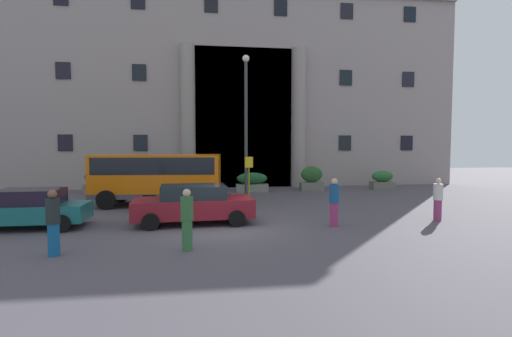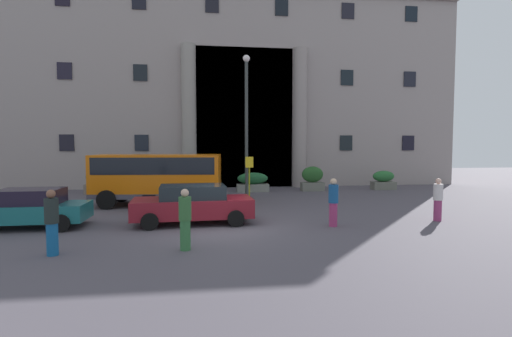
% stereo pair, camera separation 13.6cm
% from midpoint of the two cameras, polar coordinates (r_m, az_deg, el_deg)
% --- Properties ---
extents(ground_plane, '(80.00, 64.00, 0.12)m').
position_cam_midpoint_polar(ground_plane, '(14.29, -5.12, -8.90)').
color(ground_plane, '#4E4951').
extents(office_building_facade, '(36.45, 9.74, 14.36)m').
position_cam_midpoint_polar(office_building_facade, '(31.69, -6.50, 11.07)').
color(office_building_facade, gray).
rests_on(office_building_facade, ground_plane).
extents(orange_minibus, '(6.35, 3.07, 2.53)m').
position_cam_midpoint_polar(orange_minibus, '(19.64, -14.23, -0.90)').
color(orange_minibus, orange).
rests_on(orange_minibus, ground_plane).
extents(bus_stop_sign, '(0.44, 0.08, 2.36)m').
position_cam_midpoint_polar(bus_stop_sign, '(21.19, -0.83, -0.64)').
color(bus_stop_sign, '#9B9F17').
rests_on(bus_stop_sign, ground_plane).
extents(hedge_planter_east, '(1.58, 0.85, 1.48)m').
position_cam_midpoint_polar(hedge_planter_east, '(25.51, -22.33, -1.90)').
color(hedge_planter_east, '#72665A').
rests_on(hedge_planter_east, ground_plane).
extents(hedge_planter_far_west, '(1.49, 0.71, 1.61)m').
position_cam_midpoint_polar(hedge_planter_far_west, '(25.29, 8.60, -1.57)').
color(hedge_planter_far_west, '#66685D').
rests_on(hedge_planter_far_west, ground_plane).
extents(hedge_planter_entrance_right, '(2.04, 0.72, 1.24)m').
position_cam_midpoint_polar(hedge_planter_entrance_right, '(24.56, -0.34, -2.10)').
color(hedge_planter_entrance_right, gray).
rests_on(hedge_planter_entrance_right, ground_plane).
extents(hedge_planter_far_east, '(1.87, 0.96, 1.34)m').
position_cam_midpoint_polar(hedge_planter_far_east, '(24.35, -12.38, -2.13)').
color(hedge_planter_far_east, gray).
rests_on(hedge_planter_far_east, ground_plane).
extents(hedge_planter_west, '(1.57, 0.75, 1.28)m').
position_cam_midpoint_polar(hedge_planter_west, '(27.17, 18.66, -1.71)').
color(hedge_planter_west, '#646559').
rests_on(hedge_planter_west, ground_plane).
extents(parked_sedan_second, '(3.92, 1.94, 1.42)m').
position_cam_midpoint_polar(parked_sedan_second, '(16.07, -30.46, -5.14)').
color(parked_sedan_second, '#1A6468').
rests_on(parked_sedan_second, ground_plane).
extents(parked_sedan_far, '(4.61, 2.25, 1.48)m').
position_cam_midpoint_polar(parked_sedan_far, '(14.86, -9.16, -5.25)').
color(parked_sedan_far, maroon).
rests_on(parked_sedan_far, ground_plane).
extents(motorcycle_far_end, '(1.93, 0.55, 0.89)m').
position_cam_midpoint_polar(motorcycle_far_end, '(19.10, -31.71, -4.69)').
color(motorcycle_far_end, black).
rests_on(motorcycle_far_end, ground_plane).
extents(motorcycle_near_kerb, '(1.95, 0.59, 0.89)m').
position_cam_midpoint_polar(motorcycle_near_kerb, '(17.40, -15.05, -5.04)').
color(motorcycle_near_kerb, black).
rests_on(motorcycle_near_kerb, ground_plane).
extents(pedestrian_child_trailing, '(0.36, 0.36, 1.77)m').
position_cam_midpoint_polar(pedestrian_child_trailing, '(11.15, -10.21, -7.47)').
color(pedestrian_child_trailing, '#316C3A').
rests_on(pedestrian_child_trailing, ground_plane).
extents(pedestrian_woman_dark_dress, '(0.36, 0.36, 1.79)m').
position_cam_midpoint_polar(pedestrian_woman_dark_dress, '(14.42, 11.76, -4.94)').
color(pedestrian_woman_dark_dress, '#9E3164').
rests_on(pedestrian_woman_dark_dress, ground_plane).
extents(pedestrian_woman_with_bag, '(0.36, 0.36, 1.81)m').
position_cam_midpoint_polar(pedestrian_woman_with_bag, '(11.81, -27.94, -7.10)').
color(pedestrian_woman_with_bag, '#145691').
rests_on(pedestrian_woman_with_bag, ground_plane).
extents(pedestrian_man_crossing, '(0.36, 0.36, 1.70)m').
position_cam_midpoint_polar(pedestrian_man_crossing, '(16.80, 25.77, -4.20)').
color(pedestrian_man_crossing, '#933566').
rests_on(pedestrian_man_crossing, ground_plane).
extents(lamppost_plaza_centre, '(0.40, 0.40, 8.13)m').
position_cam_midpoint_polar(lamppost_plaza_centre, '(22.11, -1.26, 7.92)').
color(lamppost_plaza_centre, '#383E3C').
rests_on(lamppost_plaza_centre, ground_plane).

